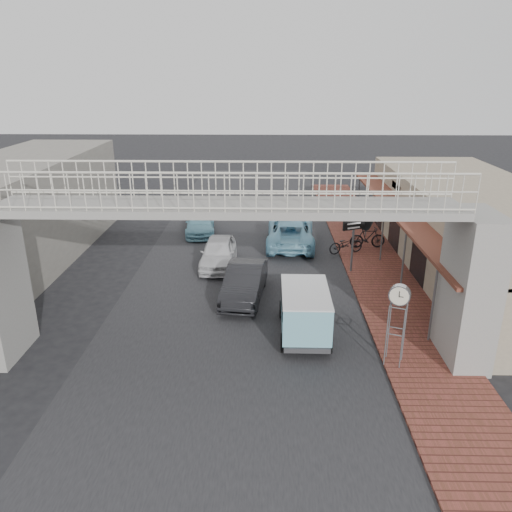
{
  "coord_description": "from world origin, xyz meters",
  "views": [
    {
      "loc": [
        1.17,
        -18.56,
        8.92
      ],
      "look_at": [
        0.75,
        0.81,
        1.8
      ],
      "focal_mm": 35.0,
      "sensor_mm": 36.0,
      "label": 1
    }
  ],
  "objects_px": {
    "dark_sedan": "(244,282)",
    "motorcycle_far": "(368,237)",
    "motorcycle_near": "(346,244)",
    "angkot_van": "(305,306)",
    "white_hatchback": "(218,253)",
    "arrow_sign": "(369,219)",
    "angkot_curb": "(291,232)",
    "angkot_far": "(200,223)",
    "street_clock": "(399,299)"
  },
  "relations": [
    {
      "from": "white_hatchback",
      "to": "street_clock",
      "type": "relative_size",
      "value": 1.48
    },
    {
      "from": "motorcycle_far",
      "to": "dark_sedan",
      "type": "bearing_deg",
      "value": 130.95
    },
    {
      "from": "street_clock",
      "to": "arrow_sign",
      "type": "distance_m",
      "value": 8.26
    },
    {
      "from": "motorcycle_near",
      "to": "angkot_van",
      "type": "bearing_deg",
      "value": 142.13
    },
    {
      "from": "angkot_van",
      "to": "motorcycle_far",
      "type": "bearing_deg",
      "value": 67.34
    },
    {
      "from": "dark_sedan",
      "to": "angkot_van",
      "type": "xyz_separation_m",
      "value": [
        2.28,
        -3.11,
        0.45
      ]
    },
    {
      "from": "white_hatchback",
      "to": "dark_sedan",
      "type": "height_order",
      "value": "dark_sedan"
    },
    {
      "from": "angkot_curb",
      "to": "angkot_van",
      "type": "distance_m",
      "value": 10.04
    },
    {
      "from": "angkot_curb",
      "to": "motorcycle_near",
      "type": "xyz_separation_m",
      "value": [
        2.8,
        -1.54,
        -0.16
      ]
    },
    {
      "from": "street_clock",
      "to": "angkot_van",
      "type": "bearing_deg",
      "value": 166.49
    },
    {
      "from": "motorcycle_far",
      "to": "arrow_sign",
      "type": "bearing_deg",
      "value": 163.59
    },
    {
      "from": "white_hatchback",
      "to": "arrow_sign",
      "type": "distance_m",
      "value": 7.33
    },
    {
      "from": "angkot_van",
      "to": "street_clock",
      "type": "xyz_separation_m",
      "value": [
        2.75,
        -1.95,
        1.21
      ]
    },
    {
      "from": "dark_sedan",
      "to": "arrow_sign",
      "type": "bearing_deg",
      "value": 35.82
    },
    {
      "from": "angkot_curb",
      "to": "street_clock",
      "type": "distance_m",
      "value": 12.41
    },
    {
      "from": "dark_sedan",
      "to": "arrow_sign",
      "type": "distance_m",
      "value": 6.73
    },
    {
      "from": "motorcycle_near",
      "to": "arrow_sign",
      "type": "height_order",
      "value": "arrow_sign"
    },
    {
      "from": "motorcycle_far",
      "to": "angkot_van",
      "type": "bearing_deg",
      "value": 152.83
    },
    {
      "from": "arrow_sign",
      "to": "street_clock",
      "type": "bearing_deg",
      "value": -117.97
    },
    {
      "from": "motorcycle_far",
      "to": "arrow_sign",
      "type": "distance_m",
      "value": 3.72
    },
    {
      "from": "motorcycle_near",
      "to": "arrow_sign",
      "type": "distance_m",
      "value": 3.03
    },
    {
      "from": "angkot_far",
      "to": "street_clock",
      "type": "xyz_separation_m",
      "value": [
        8.04,
        -14.1,
        1.78
      ]
    },
    {
      "from": "angkot_van",
      "to": "street_clock",
      "type": "relative_size",
      "value": 1.37
    },
    {
      "from": "angkot_far",
      "to": "motorcycle_far",
      "type": "height_order",
      "value": "motorcycle_far"
    },
    {
      "from": "angkot_curb",
      "to": "arrow_sign",
      "type": "bearing_deg",
      "value": 134.75
    },
    {
      "from": "angkot_curb",
      "to": "angkot_far",
      "type": "xyz_separation_m",
      "value": [
        -5.24,
        2.12,
        -0.16
      ]
    },
    {
      "from": "angkot_van",
      "to": "motorcycle_far",
      "type": "relative_size",
      "value": 1.98
    },
    {
      "from": "arrow_sign",
      "to": "dark_sedan",
      "type": "bearing_deg",
      "value": -174.36
    },
    {
      "from": "white_hatchback",
      "to": "street_clock",
      "type": "bearing_deg",
      "value": -52.67
    },
    {
      "from": "motorcycle_far",
      "to": "angkot_far",
      "type": "bearing_deg",
      "value": 69.65
    },
    {
      "from": "motorcycle_far",
      "to": "angkot_curb",
      "type": "bearing_deg",
      "value": 77.37
    },
    {
      "from": "white_hatchback",
      "to": "arrow_sign",
      "type": "height_order",
      "value": "arrow_sign"
    },
    {
      "from": "dark_sedan",
      "to": "motorcycle_far",
      "type": "xyz_separation_m",
      "value": [
        6.32,
        6.3,
        -0.04
      ]
    },
    {
      "from": "angkot_far",
      "to": "arrow_sign",
      "type": "bearing_deg",
      "value": -40.34
    },
    {
      "from": "white_hatchback",
      "to": "arrow_sign",
      "type": "relative_size",
      "value": 1.32
    },
    {
      "from": "motorcycle_far",
      "to": "street_clock",
      "type": "height_order",
      "value": "street_clock"
    },
    {
      "from": "dark_sedan",
      "to": "motorcycle_near",
      "type": "xyz_separation_m",
      "value": [
        5.03,
        5.39,
        -0.11
      ]
    },
    {
      "from": "white_hatchback",
      "to": "angkot_far",
      "type": "height_order",
      "value": "white_hatchback"
    },
    {
      "from": "angkot_curb",
      "to": "motorcycle_near",
      "type": "distance_m",
      "value": 3.2
    },
    {
      "from": "dark_sedan",
      "to": "arrow_sign",
      "type": "xyz_separation_m",
      "value": [
        5.63,
        3.18,
        1.87
      ]
    },
    {
      "from": "angkot_far",
      "to": "street_clock",
      "type": "distance_m",
      "value": 16.33
    },
    {
      "from": "motorcycle_near",
      "to": "motorcycle_far",
      "type": "bearing_deg",
      "value": -74.68
    },
    {
      "from": "angkot_curb",
      "to": "motorcycle_near",
      "type": "relative_size",
      "value": 2.86
    },
    {
      "from": "dark_sedan",
      "to": "white_hatchback",
      "type": "bearing_deg",
      "value": 117.66
    },
    {
      "from": "angkot_far",
      "to": "motorcycle_near",
      "type": "bearing_deg",
      "value": -30.62
    },
    {
      "from": "angkot_far",
      "to": "street_clock",
      "type": "relative_size",
      "value": 1.48
    },
    {
      "from": "angkot_curb",
      "to": "angkot_far",
      "type": "bearing_deg",
      "value": -19.52
    },
    {
      "from": "dark_sedan",
      "to": "angkot_van",
      "type": "bearing_deg",
      "value": -47.37
    },
    {
      "from": "dark_sedan",
      "to": "angkot_far",
      "type": "relative_size",
      "value": 1.06
    },
    {
      "from": "white_hatchback",
      "to": "motorcycle_far",
      "type": "relative_size",
      "value": 2.14
    }
  ]
}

